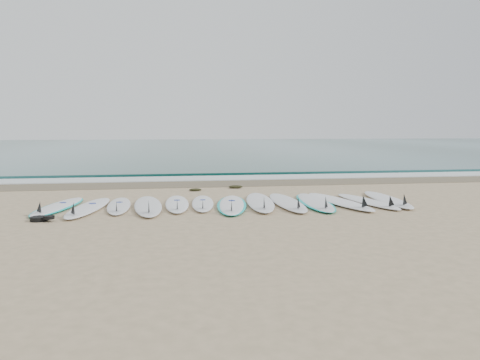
{
  "coord_description": "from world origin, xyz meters",
  "views": [
    {
      "loc": [
        -1.42,
        -10.24,
        1.72
      ],
      "look_at": [
        0.41,
        1.47,
        0.4
      ],
      "focal_mm": 35.0,
      "sensor_mm": 36.0,
      "label": 1
    }
  ],
  "objects": [
    {
      "name": "surfboard_7",
      "position": [
        0.64,
        -0.0,
        0.06
      ],
      "size": [
        0.93,
        2.93,
        0.37
      ],
      "rotation": [
        0.0,
        0.0,
        -0.12
      ],
      "color": "white",
      "rests_on": "ground"
    },
    {
      "name": "surfboard_12",
      "position": [
        3.68,
        -0.08,
        0.06
      ],
      "size": [
        0.82,
        2.78,
        0.35
      ],
      "rotation": [
        0.0,
        0.0,
        -0.09
      ],
      "color": "white",
      "rests_on": "ground"
    },
    {
      "name": "wet_sand_band",
      "position": [
        0.0,
        4.1,
        0.01
      ],
      "size": [
        120.0,
        1.8,
        0.01
      ],
      "primitive_type": "cube",
      "color": "brown",
      "rests_on": "ground"
    },
    {
      "name": "surfboard_3",
      "position": [
        -1.84,
        -0.13,
        0.06
      ],
      "size": [
        0.74,
        2.84,
        0.36
      ],
      "rotation": [
        0.0,
        0.0,
        0.06
      ],
      "color": "silver",
      "rests_on": "ground"
    },
    {
      "name": "ocean",
      "position": [
        0.0,
        32.5,
        0.01
      ],
      "size": [
        120.0,
        55.0,
        0.03
      ],
      "primitive_type": "cube",
      "color": "#1E5350",
      "rests_on": "ground"
    },
    {
      "name": "surfboard_9",
      "position": [
        1.88,
        -0.16,
        0.05
      ],
      "size": [
        0.89,
        2.79,
        0.35
      ],
      "rotation": [
        0.0,
        0.0,
        -0.09
      ],
      "color": "silver",
      "rests_on": "ground"
    },
    {
      "name": "surfboard_1",
      "position": [
        -3.09,
        -0.15,
        0.06
      ],
      "size": [
        0.91,
        2.72,
        0.34
      ],
      "rotation": [
        0.0,
        0.0,
        -0.14
      ],
      "color": "white",
      "rests_on": "ground"
    },
    {
      "name": "seaweed_near",
      "position": [
        -0.67,
        2.54,
        0.03
      ],
      "size": [
        0.34,
        0.27,
        0.07
      ],
      "primitive_type": "ellipsoid",
      "color": "black",
      "rests_on": "ground"
    },
    {
      "name": "ground",
      "position": [
        0.0,
        0.0,
        0.0
      ],
      "size": [
        120.0,
        120.0,
        0.0
      ],
      "primitive_type": "plane",
      "color": "tan"
    },
    {
      "name": "surfboard_8",
      "position": [
        1.25,
        -0.14,
        0.06
      ],
      "size": [
        0.65,
        2.82,
        0.36
      ],
      "rotation": [
        0.0,
        0.0,
        -0.02
      ],
      "color": "white",
      "rests_on": "ground"
    },
    {
      "name": "surfboard_10",
      "position": [
        2.46,
        -0.22,
        0.06
      ],
      "size": [
        1.02,
        2.88,
        0.36
      ],
      "rotation": [
        0.0,
        0.0,
        0.16
      ],
      "color": "white",
      "rests_on": "ground"
    },
    {
      "name": "surfboard_0",
      "position": [
        -3.76,
        0.15,
        0.05
      ],
      "size": [
        1.03,
        2.58,
        0.32
      ],
      "rotation": [
        0.0,
        0.0,
        -0.17
      ],
      "color": "white",
      "rests_on": "ground"
    },
    {
      "name": "seaweed_far",
      "position": [
        0.52,
        2.96,
        0.04
      ],
      "size": [
        0.41,
        0.32,
        0.08
      ],
      "primitive_type": "ellipsoid",
      "color": "black",
      "rests_on": "ground"
    },
    {
      "name": "foam_band",
      "position": [
        0.0,
        5.5,
        0.02
      ],
      "size": [
        120.0,
        1.4,
        0.04
      ],
      "primitive_type": "cube",
      "color": "silver",
      "rests_on": "ground"
    },
    {
      "name": "wave_crest",
      "position": [
        0.0,
        7.0,
        0.05
      ],
      "size": [
        120.0,
        1.0,
        0.1
      ],
      "primitive_type": "cube",
      "color": "#1E5350",
      "rests_on": "ground"
    },
    {
      "name": "leash_coil",
      "position": [
        -3.75,
        -1.22,
        0.05
      ],
      "size": [
        0.46,
        0.36,
        0.11
      ],
      "color": "black",
      "rests_on": "ground"
    },
    {
      "name": "surfboard_6",
      "position": [
        -0.03,
        -0.19,
        0.05
      ],
      "size": [
        1.02,
        2.74,
        0.34
      ],
      "rotation": [
        0.0,
        0.0,
        -0.14
      ],
      "color": "white",
      "rests_on": "ground"
    },
    {
      "name": "surfboard_2",
      "position": [
        -2.47,
        0.04,
        0.05
      ],
      "size": [
        0.59,
        2.37,
        0.3
      ],
      "rotation": [
        0.0,
        0.0,
        0.04
      ],
      "color": "silver",
      "rests_on": "ground"
    },
    {
      "name": "surfboard_5",
      "position": [
        -0.65,
        0.09,
        0.05
      ],
      "size": [
        0.65,
        2.36,
        0.3
      ],
      "rotation": [
        0.0,
        0.0,
        -0.07
      ],
      "color": "white",
      "rests_on": "ground"
    },
    {
      "name": "surfboard_4",
      "position": [
        -1.22,
        0.09,
        0.05
      ],
      "size": [
        0.55,
        2.48,
        0.32
      ],
      "rotation": [
        0.0,
        0.0,
        -0.01
      ],
      "color": "white",
      "rests_on": "ground"
    },
    {
      "name": "surfboard_11",
      "position": [
        3.12,
        -0.25,
        0.06
      ],
      "size": [
        0.88,
        2.54,
        0.32
      ],
      "rotation": [
        0.0,
        0.0,
        0.15
      ],
      "color": "white",
      "rests_on": "ground"
    }
  ]
}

